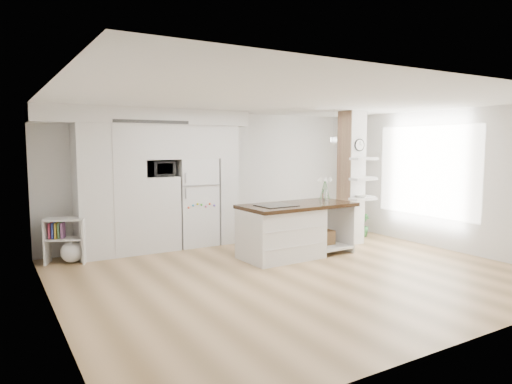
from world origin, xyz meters
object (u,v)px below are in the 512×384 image
refrigerator (195,202)px  kitchen_island (286,230)px  bookshelf (68,244)px  floor_plant_a (363,226)px

refrigerator → kitchen_island: refrigerator is taller
refrigerator → kitchen_island: (1.00, -1.80, -0.38)m
refrigerator → bookshelf: (-2.45, -0.20, -0.54)m
kitchen_island → floor_plant_a: kitchen_island is taller
floor_plant_a → refrigerator: bearing=162.3°
kitchen_island → bookshelf: size_ratio=2.77×
bookshelf → floor_plant_a: 6.04m
bookshelf → floor_plant_a: size_ratio=1.62×
kitchen_island → bookshelf: 3.81m
floor_plant_a → kitchen_island: bearing=-165.1°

